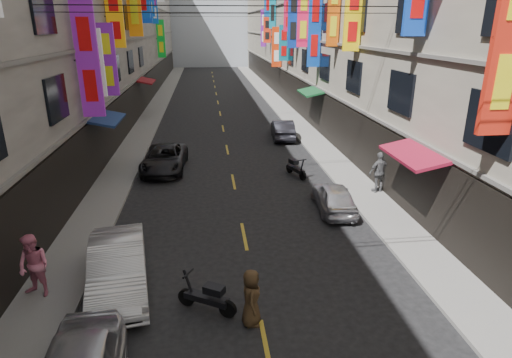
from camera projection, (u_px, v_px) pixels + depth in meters
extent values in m
cube|color=slate|center=(152.00, 114.00, 37.80)|extent=(2.00, 90.00, 0.12)
cube|color=slate|center=(286.00, 111.00, 39.12)|extent=(2.00, 90.00, 0.12)
cube|color=black|center=(140.00, 98.00, 37.21)|extent=(0.12, 85.50, 3.00)
cube|color=#66635E|center=(138.00, 78.00, 36.64)|extent=(0.16, 90.00, 0.14)
cube|color=#66635E|center=(134.00, 39.00, 35.56)|extent=(0.16, 90.00, 0.14)
cube|color=#A8A08D|center=(357.00, 0.00, 36.59)|extent=(10.00, 90.00, 19.00)
cube|color=black|center=(296.00, 95.00, 38.74)|extent=(0.12, 85.50, 3.00)
cube|color=#66635E|center=(297.00, 76.00, 38.16)|extent=(0.16, 90.00, 0.14)
cube|color=#66635E|center=(298.00, 39.00, 37.08)|extent=(0.16, 90.00, 0.14)
cube|color=#A8B0BB|center=(209.00, 6.00, 81.50)|extent=(18.00, 8.00, 22.00)
cube|color=red|center=(510.00, 37.00, 10.75)|extent=(0.92, 0.18, 5.01)
cylinder|color=black|center=(512.00, 37.00, 10.75)|extent=(1.02, 0.08, 0.08)
cube|color=#781A92|center=(88.00, 60.00, 19.09)|extent=(0.99, 0.18, 5.07)
cylinder|color=black|center=(87.00, 60.00, 19.09)|extent=(1.09, 0.08, 0.08)
cube|color=silver|center=(96.00, 63.00, 20.94)|extent=(0.76, 0.18, 3.24)
cylinder|color=black|center=(95.00, 63.00, 20.93)|extent=(0.86, 0.08, 0.08)
cube|color=yellow|center=(353.00, 16.00, 21.98)|extent=(0.87, 0.18, 3.48)
cylinder|color=black|center=(354.00, 16.00, 21.98)|extent=(0.97, 0.08, 0.08)
cube|color=#6C1A8F|center=(107.00, 60.00, 22.97)|extent=(0.95, 0.18, 3.79)
cylinder|color=black|center=(106.00, 60.00, 22.97)|extent=(1.05, 0.08, 0.08)
cube|color=#D7510B|center=(334.00, 10.00, 25.39)|extent=(0.72, 0.18, 4.10)
cylinder|color=black|center=(335.00, 10.00, 25.40)|extent=(0.82, 0.08, 0.08)
cube|color=#F3A00C|center=(115.00, 16.00, 25.33)|extent=(0.99, 0.18, 3.56)
cylinder|color=black|center=(114.00, 16.00, 25.32)|extent=(1.09, 0.08, 0.08)
cube|color=#0F45B8|center=(315.00, 28.00, 29.59)|extent=(0.89, 0.18, 5.19)
cylinder|color=black|center=(315.00, 28.00, 29.59)|extent=(0.99, 0.08, 0.08)
cube|color=#F81750|center=(303.00, 16.00, 32.65)|extent=(0.92, 0.18, 4.58)
cylinder|color=black|center=(304.00, 16.00, 32.66)|extent=(1.02, 0.08, 0.08)
cube|color=#0D329E|center=(293.00, 17.00, 36.32)|extent=(0.91, 0.18, 5.05)
cylinder|color=black|center=(294.00, 17.00, 36.33)|extent=(1.01, 0.08, 0.08)
cube|color=#E31545|center=(288.00, 14.00, 38.61)|extent=(0.82, 0.18, 2.96)
cylinder|color=black|center=(289.00, 14.00, 38.61)|extent=(0.92, 0.08, 0.08)
cube|color=#0B7188|center=(284.00, 43.00, 41.07)|extent=(0.92, 0.18, 3.30)
cylinder|color=black|center=(284.00, 43.00, 41.08)|extent=(1.02, 0.08, 0.08)
cube|color=#0F3EB5|center=(146.00, 4.00, 40.09)|extent=(0.93, 0.18, 3.31)
cylinder|color=black|center=(146.00, 4.00, 40.08)|extent=(1.03, 0.08, 0.08)
cube|color=red|center=(277.00, 47.00, 44.90)|extent=(1.02, 0.18, 4.03)
cylinder|color=black|center=(277.00, 47.00, 44.91)|extent=(1.12, 0.08, 0.08)
cube|color=#0D7F9D|center=(273.00, 0.00, 47.24)|extent=(0.71, 0.18, 5.98)
cylinder|color=black|center=(273.00, 0.00, 47.24)|extent=(0.81, 0.08, 0.08)
cube|color=#0E4EA9|center=(154.00, 4.00, 47.97)|extent=(0.67, 0.18, 4.10)
cylinder|color=black|center=(154.00, 4.00, 47.97)|extent=(0.77, 0.08, 0.08)
cube|color=red|center=(267.00, 30.00, 51.49)|extent=(0.90, 0.18, 2.94)
cylinder|color=black|center=(268.00, 30.00, 51.49)|extent=(1.00, 0.08, 0.08)
cube|color=#0D9425|center=(161.00, 39.00, 52.49)|extent=(0.96, 0.18, 4.44)
cylinder|color=black|center=(161.00, 39.00, 52.49)|extent=(1.06, 0.08, 0.08)
cube|color=#751DA0|center=(263.00, 28.00, 55.61)|extent=(0.67, 0.18, 4.58)
cylinder|color=black|center=(264.00, 28.00, 55.62)|extent=(0.77, 0.08, 0.08)
cube|color=maroon|center=(414.00, 154.00, 15.72)|extent=(1.39, 3.20, 0.41)
cube|color=navy|center=(107.00, 118.00, 21.82)|extent=(1.39, 3.20, 0.41)
cube|color=#144C26|center=(311.00, 91.00, 30.68)|extent=(1.39, 3.20, 0.41)
cube|color=maroon|center=(146.00, 81.00, 36.78)|extent=(1.39, 3.20, 0.41)
cylinder|color=black|center=(233.00, 6.00, 17.01)|extent=(14.00, 0.04, 0.04)
cylinder|color=black|center=(215.00, 14.00, 43.05)|extent=(14.00, 0.04, 0.04)
cube|color=gold|center=(266.00, 349.00, 10.44)|extent=(0.12, 2.20, 0.01)
cube|color=gold|center=(244.00, 236.00, 16.04)|extent=(0.12, 2.20, 0.01)
cube|color=gold|center=(233.00, 182.00, 21.65)|extent=(0.12, 2.20, 0.01)
cube|color=gold|center=(227.00, 150.00, 27.26)|extent=(0.12, 2.20, 0.01)
cube|color=gold|center=(223.00, 128.00, 32.87)|extent=(0.12, 2.20, 0.01)
cube|color=gold|center=(220.00, 113.00, 38.48)|extent=(0.12, 2.20, 0.01)
cube|color=gold|center=(218.00, 102.00, 44.09)|extent=(0.12, 2.20, 0.01)
cube|color=gold|center=(216.00, 94.00, 49.70)|extent=(0.12, 2.20, 0.01)
cube|color=gold|center=(215.00, 87.00, 55.30)|extent=(0.12, 2.20, 0.01)
cube|color=gold|center=(214.00, 81.00, 60.91)|extent=(0.12, 2.20, 0.01)
cube|color=gold|center=(213.00, 76.00, 66.52)|extent=(0.12, 2.20, 0.01)
cube|color=gold|center=(212.00, 73.00, 72.13)|extent=(0.12, 2.20, 0.01)
cylinder|color=black|center=(187.00, 297.00, 12.02)|extent=(0.49, 0.36, 0.50)
cylinder|color=black|center=(228.00, 309.00, 11.52)|extent=(0.49, 0.36, 0.50)
cube|color=black|center=(207.00, 298.00, 11.72)|extent=(1.27, 0.92, 0.18)
cube|color=black|center=(214.00, 290.00, 11.51)|extent=(0.64, 0.56, 0.22)
cylinder|color=black|center=(189.00, 284.00, 11.83)|extent=(0.35, 0.25, 0.88)
cylinder|color=black|center=(188.00, 273.00, 11.71)|extent=(0.31, 0.46, 0.06)
cylinder|color=black|center=(303.00, 175.00, 21.79)|extent=(0.28, 0.51, 0.50)
cylinder|color=black|center=(290.00, 168.00, 22.88)|extent=(0.28, 0.51, 0.50)
cube|color=black|center=(296.00, 169.00, 22.29)|extent=(0.72, 1.32, 0.18)
cube|color=black|center=(294.00, 161.00, 22.38)|extent=(0.49, 0.63, 0.22)
cylinder|color=black|center=(302.00, 167.00, 21.72)|extent=(0.20, 0.36, 0.88)
cylinder|color=black|center=(302.00, 160.00, 21.60)|extent=(0.49, 0.23, 0.06)
imported|color=silver|center=(118.00, 267.00, 12.59)|extent=(2.28, 4.71, 1.49)
imported|color=black|center=(165.00, 159.00, 23.17)|extent=(2.43, 4.83, 1.31)
imported|color=#BCBCC1|center=(334.00, 197.00, 18.12)|extent=(1.62, 3.63, 1.21)
imported|color=#24232B|center=(283.00, 129.00, 29.72)|extent=(1.68, 4.09, 1.32)
imported|color=pink|center=(34.00, 266.00, 12.02)|extent=(1.10, 0.95, 1.90)
imported|color=#555658|center=(379.00, 172.00, 19.71)|extent=(1.25, 0.91, 1.92)
imported|color=#45311B|center=(251.00, 298.00, 11.09)|extent=(0.61, 0.83, 1.59)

